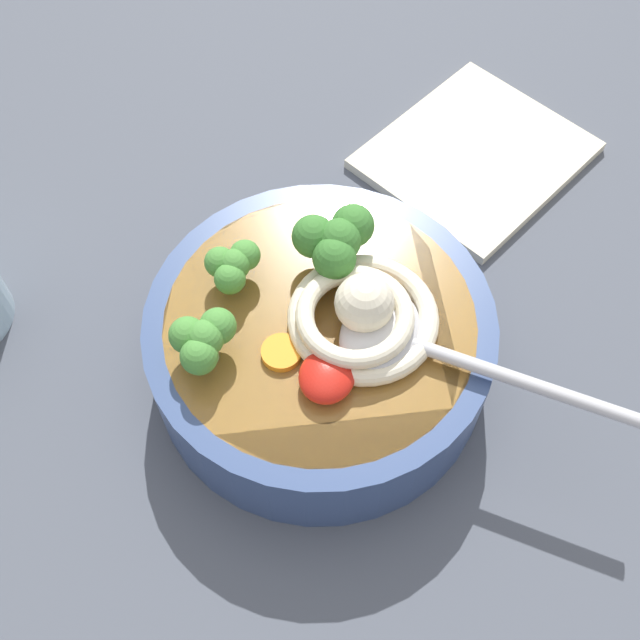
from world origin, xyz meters
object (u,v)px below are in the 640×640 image
(noodle_pile, at_px, (361,314))
(soup_spoon, at_px, (403,341))
(soup_bowl, at_px, (320,345))
(folded_napkin, at_px, (476,155))

(noodle_pile, distance_m, soup_spoon, 0.03)
(soup_bowl, distance_m, soup_spoon, 0.06)
(soup_spoon, bearing_deg, soup_bowl, 180.00)
(soup_spoon, relative_size, folded_napkin, 1.15)
(soup_spoon, bearing_deg, noodle_pile, 168.75)
(noodle_pile, height_order, soup_spoon, noodle_pile)
(folded_napkin, bearing_deg, noodle_pile, -11.79)
(noodle_pile, bearing_deg, soup_bowl, -83.01)
(soup_bowl, relative_size, folded_napkin, 1.37)
(noodle_pile, bearing_deg, soup_spoon, 72.39)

